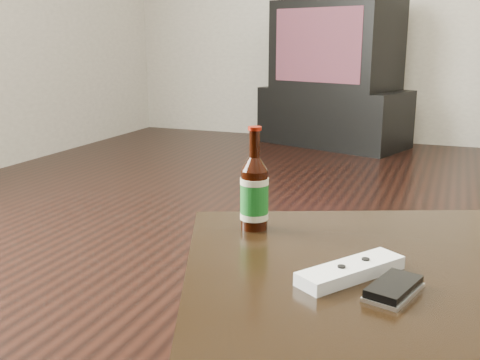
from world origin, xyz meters
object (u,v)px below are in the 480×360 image
(tv, at_px, (336,45))
(beer_bottle, at_px, (254,193))
(remote, at_px, (351,271))
(phone, at_px, (394,289))
(tv_stand, at_px, (334,117))

(tv, distance_m, beer_bottle, 3.14)
(tv, height_order, remote, tv)
(beer_bottle, distance_m, remote, 0.28)
(beer_bottle, bearing_deg, remote, -36.84)
(tv, bearing_deg, phone, -57.66)
(tv_stand, xyz_separation_m, tv, (-0.00, -0.00, 0.52))
(tv, height_order, beer_bottle, tv)
(tv, distance_m, remote, 3.35)
(tv_stand, distance_m, beer_bottle, 3.14)
(tv, xyz_separation_m, remote, (0.71, -3.26, -0.31))
(tv_stand, relative_size, remote, 5.47)
(tv_stand, bearing_deg, beer_bottle, -62.01)
(tv, xyz_separation_m, phone, (0.78, -3.30, -0.32))
(tv_stand, bearing_deg, tv, -90.00)
(tv_stand, distance_m, remote, 3.34)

